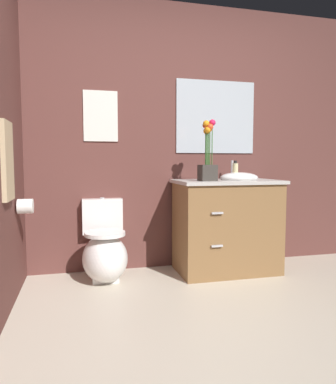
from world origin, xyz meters
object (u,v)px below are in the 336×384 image
object	(u,v)px
vanity_cabinet	(227,225)
wall_mirror	(216,117)
toilet	(105,252)
soap_bottle	(235,171)
hanging_towel	(7,161)
flower_vase	(208,158)
toilet_paper_roll	(25,206)
wall_poster	(101,116)

from	to	relation	value
vanity_cabinet	wall_mirror	size ratio (longest dim) A/B	1.29
toilet	soap_bottle	xyz separation A→B (m)	(1.22, 0.03, 0.69)
wall_mirror	hanging_towel	size ratio (longest dim) A/B	1.54
flower_vase	vanity_cabinet	bearing A→B (deg)	21.81
toilet_paper_roll	hanging_towel	bearing A→B (deg)	-99.41
toilet_paper_roll	wall_mirror	bearing A→B (deg)	15.21
wall_mirror	hanging_towel	world-z (taller)	wall_mirror
flower_vase	hanging_towel	bearing A→B (deg)	-165.02
toilet	flower_vase	bearing A→B (deg)	-7.47
soap_bottle	hanging_towel	distance (m)	1.95
vanity_cabinet	wall_poster	distance (m)	1.52
hanging_towel	toilet_paper_roll	size ratio (longest dim) A/B	4.73
vanity_cabinet	toilet_paper_roll	bearing A→B (deg)	-174.32
wall_poster	hanging_towel	world-z (taller)	wall_poster
toilet	soap_bottle	size ratio (longest dim) A/B	3.92
hanging_towel	toilet	bearing A→B (deg)	38.97
flower_vase	wall_poster	world-z (taller)	wall_poster
toilet	vanity_cabinet	bearing A→B (deg)	-1.36
vanity_cabinet	hanging_towel	bearing A→B (deg)	-164.12
vanity_cabinet	hanging_towel	world-z (taller)	hanging_towel
soap_bottle	wall_mirror	size ratio (longest dim) A/B	0.22
flower_vase	wall_mirror	world-z (taller)	wall_mirror
wall_poster	wall_mirror	size ratio (longest dim) A/B	0.57
wall_poster	soap_bottle	bearing A→B (deg)	-11.02
soap_bottle	toilet_paper_roll	bearing A→B (deg)	-172.86
soap_bottle	wall_poster	xyz separation A→B (m)	(-1.22, 0.24, 0.50)
flower_vase	wall_poster	distance (m)	1.04
vanity_cabinet	toilet_paper_roll	size ratio (longest dim) A/B	9.35
vanity_cabinet	soap_bottle	size ratio (longest dim) A/B	5.84
wall_poster	toilet_paper_roll	distance (m)	1.06
flower_vase	hanging_towel	distance (m)	1.59
flower_vase	hanging_towel	size ratio (longest dim) A/B	1.02
wall_mirror	toilet_paper_roll	xyz separation A→B (m)	(-1.71, -0.46, -0.77)
wall_mirror	wall_poster	bearing A→B (deg)	180.00
toilet_paper_roll	flower_vase	bearing A→B (deg)	3.09
flower_vase	wall_mirror	size ratio (longest dim) A/B	0.66
vanity_cabinet	soap_bottle	distance (m)	0.51
toilet	vanity_cabinet	xyz separation A→B (m)	(1.11, -0.03, 0.19)
hanging_towel	vanity_cabinet	bearing A→B (deg)	15.88
flower_vase	toilet_paper_roll	bearing A→B (deg)	-176.91
toilet	wall_poster	bearing A→B (deg)	90.00
wall_poster	wall_mirror	world-z (taller)	wall_mirror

